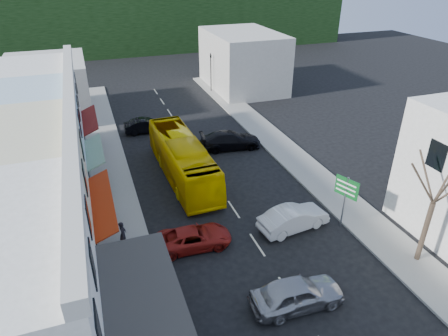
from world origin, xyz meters
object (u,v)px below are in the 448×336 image
direction_sign (344,202)px  street_tree (433,203)px  car_white (294,219)px  traffic_signal (211,73)px  car_silver (297,295)px  car_red (194,237)px  bus (182,159)px  pedestrian_left (123,233)px

direction_sign → street_tree: size_ratio=0.46×
car_white → traffic_signal: traffic_signal is taller
car_white → traffic_signal: (3.80, 28.79, 1.71)m
car_silver → car_white: 6.39m
car_white → direction_sign: 3.30m
car_white → car_red: same height
direction_sign → traffic_signal: size_ratio=0.74×
car_white → street_tree: size_ratio=0.56×
bus → car_red: (-1.47, -8.40, -0.85)m
car_white → direction_sign: bearing=-113.0°
pedestrian_left → car_red: bearing=-94.3°
bus → car_silver: size_ratio=2.64×
pedestrian_left → car_white: bearing=-85.0°
bus → street_tree: bearing=-55.6°
car_white → traffic_signal: 29.09m
pedestrian_left → traffic_signal: bearing=-13.1°
car_red → traffic_signal: size_ratio=0.95×
car_silver → traffic_signal: size_ratio=0.91×
bus → car_silver: 14.66m
bus → traffic_signal: bearing=64.7°
car_white → pedestrian_left: (-10.33, 1.73, 0.30)m
car_silver → direction_sign: 7.73m
car_red → pedestrian_left: (-3.94, 1.34, 0.30)m
bus → pedestrian_left: 8.91m
traffic_signal → car_white: bearing=58.6°
pedestrian_left → direction_sign: 13.59m
bus → traffic_signal: size_ratio=2.40×
pedestrian_left → traffic_signal: (14.13, 27.07, 1.41)m
street_tree → car_silver: bearing=-175.5°
car_red → bus: bearing=-6.8°
pedestrian_left → street_tree: (15.53, -6.79, 2.90)m
street_tree → traffic_signal: street_tree is taller
car_white → traffic_signal: size_ratio=0.91×
car_silver → pedestrian_left: 10.52m
car_silver → car_red: size_ratio=0.96×
direction_sign → street_tree: street_tree is taller
direction_sign → street_tree: (2.20, -4.25, 2.11)m
direction_sign → traffic_signal: bearing=67.3°
car_silver → pedestrian_left: pedestrian_left is taller
car_white → direction_sign: (3.00, -0.81, 1.09)m
bus → car_silver: bus is taller
pedestrian_left → direction_sign: bearing=-86.3°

